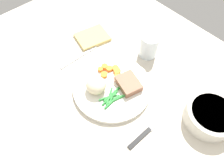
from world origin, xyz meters
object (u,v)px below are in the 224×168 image
Objects in this scene: fork at (79,57)px; knife at (152,127)px; meat_portion at (129,83)px; dinner_plate at (112,87)px; water_glass at (149,47)px; napkin at (92,37)px; salad_bowl at (210,115)px.

knife is at bearing 3.81° from fork.
meat_portion is at bearing 15.09° from fork.
dinner_plate is 20.77cm from water_glass.
dinner_plate is 3.00× the size of water_glass.
fork is 11.21cm from napkin.
dinner_plate is 5.85cm from meat_portion.
fork is 1.88× the size of water_glass.
meat_portion is at bearing 166.29° from knife.
salad_bowl reaches higher than meat_portion.
meat_portion reaches higher than dinner_plate.
knife is at bearing -123.36° from salad_bowl.
meat_portion is (3.57, 4.17, 2.02)cm from dinner_plate.
meat_portion is at bearing -12.22° from napkin.
water_glass is at bearing 55.95° from fork.
fork is at bearing -127.91° from water_glass.
water_glass reaches higher than knife.
knife reaches higher than fork.
knife is 43.05cm from napkin.
dinner_plate is 1.78× the size of salad_bowl.
knife is at bearing -13.79° from napkin.
knife is at bearing -44.31° from water_glass.
napkin reaches higher than knife.
dinner_plate is at bearing -130.60° from meat_portion.
napkin is (-26.83, 5.81, -2.18)cm from meat_portion.
napkin is (-20.63, -10.41, -3.14)cm from water_glass.
meat_portion is at bearing -157.54° from salad_bowl.
water_glass is (16.07, 20.64, 3.57)cm from fork.
meat_portion is 17.39cm from water_glass.
salad_bowl is (46.88, 14.60, 2.94)cm from fork.
dinner_plate is 1.59× the size of fork.
napkin is at bearing -153.22° from water_glass.
fork is (-22.27, -4.42, -2.62)cm from meat_portion.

